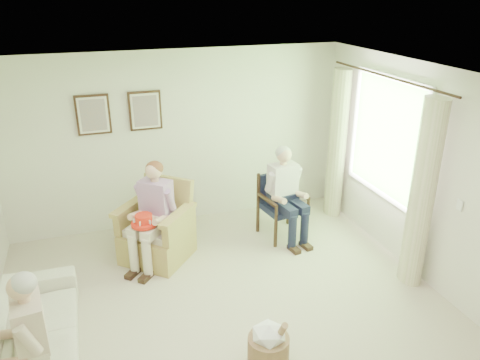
# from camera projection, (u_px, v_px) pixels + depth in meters

# --- Properties ---
(floor) EXTENTS (5.50, 5.50, 0.00)m
(floor) POSITION_uv_depth(u_px,v_px,m) (237.00, 331.00, 4.97)
(floor) COLOR beige
(floor) RESTS_ON ground
(back_wall) EXTENTS (5.00, 0.04, 2.60)m
(back_wall) POSITION_uv_depth(u_px,v_px,m) (178.00, 140.00, 6.87)
(back_wall) COLOR silver
(back_wall) RESTS_ON ground
(right_wall) EXTENTS (0.04, 5.50, 2.60)m
(right_wall) POSITION_uv_depth(u_px,v_px,m) (450.00, 189.00, 5.20)
(right_wall) COLOR silver
(right_wall) RESTS_ON ground
(ceiling) EXTENTS (5.00, 5.50, 0.02)m
(ceiling) POSITION_uv_depth(u_px,v_px,m) (236.00, 87.00, 3.97)
(ceiling) COLOR white
(ceiling) RESTS_ON back_wall
(window) EXTENTS (0.13, 2.50, 1.63)m
(window) POSITION_uv_depth(u_px,v_px,m) (386.00, 135.00, 6.13)
(window) COLOR #2D6B23
(window) RESTS_ON right_wall
(curtain_left) EXTENTS (0.34, 0.34, 2.30)m
(curtain_left) POSITION_uv_depth(u_px,v_px,m) (422.00, 196.00, 5.40)
(curtain_left) COLOR beige
(curtain_left) RESTS_ON ground
(curtain_right) EXTENTS (0.34, 0.34, 2.30)m
(curtain_right) POSITION_uv_depth(u_px,v_px,m) (337.00, 145.00, 7.12)
(curtain_right) COLOR beige
(curtain_right) RESTS_ON ground
(framed_print_left) EXTENTS (0.45, 0.05, 0.55)m
(framed_print_left) POSITION_uv_depth(u_px,v_px,m) (93.00, 115.00, 6.31)
(framed_print_left) COLOR #382114
(framed_print_left) RESTS_ON back_wall
(framed_print_right) EXTENTS (0.45, 0.05, 0.55)m
(framed_print_right) POSITION_uv_depth(u_px,v_px,m) (145.00, 111.00, 6.52)
(framed_print_right) COLOR #382114
(framed_print_right) RESTS_ON back_wall
(wicker_armchair) EXTENTS (0.82, 0.81, 1.05)m
(wicker_armchair) POSITION_uv_depth(u_px,v_px,m) (156.00, 235.00, 6.22)
(wicker_armchair) COLOR tan
(wicker_armchair) RESTS_ON ground
(wood_armchair) EXTENTS (0.58, 0.55, 0.90)m
(wood_armchair) POSITION_uv_depth(u_px,v_px,m) (281.00, 202.00, 6.78)
(wood_armchair) COLOR black
(wood_armchair) RESTS_ON ground
(sofa) EXTENTS (1.88, 0.73, 0.55)m
(sofa) POSITION_uv_depth(u_px,v_px,m) (38.00, 331.00, 4.58)
(sofa) COLOR silver
(sofa) RESTS_ON ground
(person_wicker) EXTENTS (0.40, 0.62, 1.35)m
(person_wicker) POSITION_uv_depth(u_px,v_px,m) (156.00, 208.00, 5.92)
(person_wicker) COLOR beige
(person_wicker) RESTS_ON ground
(person_dark) EXTENTS (0.40, 0.63, 1.33)m
(person_dark) POSITION_uv_depth(u_px,v_px,m) (286.00, 188.00, 6.54)
(person_dark) COLOR #171A33
(person_dark) RESTS_ON ground
(person_sofa) EXTENTS (0.42, 0.63, 1.23)m
(person_sofa) POSITION_uv_depth(u_px,v_px,m) (25.00, 335.00, 3.92)
(person_sofa) COLOR beige
(person_sofa) RESTS_ON ground
(red_hat) EXTENTS (0.32, 0.32, 0.14)m
(red_hat) POSITION_uv_depth(u_px,v_px,m) (144.00, 221.00, 5.78)
(red_hat) COLOR red
(red_hat) RESTS_ON person_wicker
(hatbox) EXTENTS (0.53, 0.53, 0.59)m
(hatbox) POSITION_uv_depth(u_px,v_px,m) (269.00, 345.00, 4.46)
(hatbox) COLOR tan
(hatbox) RESTS_ON ground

